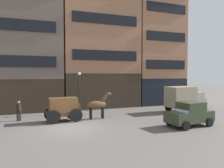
{
  "coord_description": "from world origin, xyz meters",
  "views": [
    {
      "loc": [
        -2.63,
        -15.67,
        3.97
      ],
      "look_at": [
        3.94,
        1.99,
        3.06
      ],
      "focal_mm": 34.45,
      "sensor_mm": 36.0,
      "label": 1
    }
  ],
  "objects_px": {
    "draft_horse": "(98,104)",
    "sedan_dark": "(190,114)",
    "delivery_truck_near": "(185,98)",
    "streetlamp_curbside": "(79,87)",
    "cargo_wagon": "(64,108)",
    "pedestrian_officer": "(19,109)"
  },
  "relations": [
    {
      "from": "draft_horse",
      "to": "streetlamp_curbside",
      "type": "bearing_deg",
      "value": 107.17
    },
    {
      "from": "cargo_wagon",
      "to": "draft_horse",
      "type": "bearing_deg",
      "value": 0.07
    },
    {
      "from": "cargo_wagon",
      "to": "draft_horse",
      "type": "height_order",
      "value": "draft_horse"
    },
    {
      "from": "draft_horse",
      "to": "streetlamp_curbside",
      "type": "xyz_separation_m",
      "value": [
        -0.98,
        3.16,
        1.4
      ]
    },
    {
      "from": "cargo_wagon",
      "to": "pedestrian_officer",
      "type": "height_order",
      "value": "cargo_wagon"
    },
    {
      "from": "cargo_wagon",
      "to": "delivery_truck_near",
      "type": "bearing_deg",
      "value": 1.67
    },
    {
      "from": "cargo_wagon",
      "to": "delivery_truck_near",
      "type": "height_order",
      "value": "delivery_truck_near"
    },
    {
      "from": "draft_horse",
      "to": "sedan_dark",
      "type": "xyz_separation_m",
      "value": [
        5.77,
        -4.95,
        -0.36
      ]
    },
    {
      "from": "delivery_truck_near",
      "to": "draft_horse",
      "type": "bearing_deg",
      "value": -177.83
    },
    {
      "from": "cargo_wagon",
      "to": "pedestrian_officer",
      "type": "xyz_separation_m",
      "value": [
        -3.52,
        1.51,
        -0.17
      ]
    },
    {
      "from": "draft_horse",
      "to": "delivery_truck_near",
      "type": "bearing_deg",
      "value": 2.17
    },
    {
      "from": "draft_horse",
      "to": "sedan_dark",
      "type": "distance_m",
      "value": 7.62
    },
    {
      "from": "draft_horse",
      "to": "pedestrian_officer",
      "type": "height_order",
      "value": "draft_horse"
    },
    {
      "from": "delivery_truck_near",
      "to": "sedan_dark",
      "type": "height_order",
      "value": "delivery_truck_near"
    },
    {
      "from": "sedan_dark",
      "to": "pedestrian_officer",
      "type": "height_order",
      "value": "sedan_dark"
    },
    {
      "from": "delivery_truck_near",
      "to": "streetlamp_curbside",
      "type": "xyz_separation_m",
      "value": [
        -10.61,
        2.8,
        1.25
      ]
    },
    {
      "from": "sedan_dark",
      "to": "pedestrian_officer",
      "type": "relative_size",
      "value": 2.15
    },
    {
      "from": "cargo_wagon",
      "to": "delivery_truck_near",
      "type": "relative_size",
      "value": 0.67
    },
    {
      "from": "draft_horse",
      "to": "pedestrian_officer",
      "type": "distance_m",
      "value": 6.65
    },
    {
      "from": "draft_horse",
      "to": "streetlamp_curbside",
      "type": "distance_m",
      "value": 3.59
    },
    {
      "from": "cargo_wagon",
      "to": "sedan_dark",
      "type": "distance_m",
      "value": 10.03
    },
    {
      "from": "cargo_wagon",
      "to": "streetlamp_curbside",
      "type": "distance_m",
      "value": 4.03
    }
  ]
}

